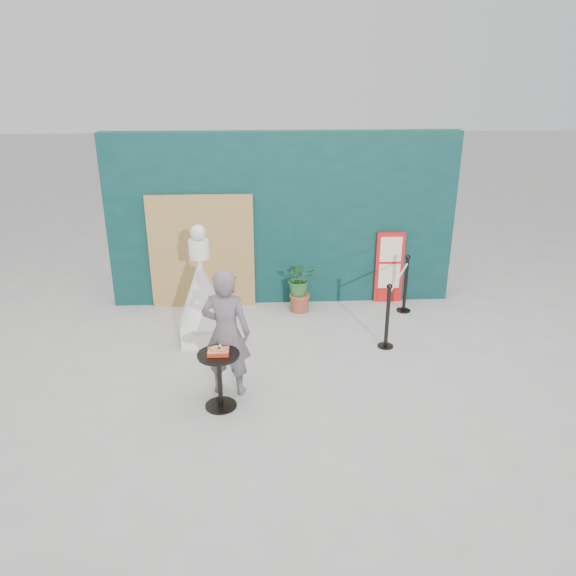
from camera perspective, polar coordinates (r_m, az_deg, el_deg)
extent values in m
plane|color=#ADAAA5|center=(7.52, 0.49, -10.52)|extent=(60.00, 60.00, 0.00)
cube|color=#0A2E2C|center=(9.83, -0.60, 6.95)|extent=(6.00, 0.30, 3.00)
cube|color=tan|center=(9.82, -8.75, 3.62)|extent=(1.80, 0.08, 2.00)
imported|color=#695A64|center=(7.17, -6.28, -4.54)|extent=(0.70, 0.53, 1.72)
cube|color=red|center=(10.16, 10.24, 2.07)|extent=(0.50, 0.06, 1.30)
cube|color=beige|center=(10.02, 10.42, 3.89)|extent=(0.38, 0.02, 0.45)
cube|color=beige|center=(10.18, 10.23, 1.21)|extent=(0.38, 0.02, 0.45)
cube|color=red|center=(10.31, 10.10, -0.61)|extent=(0.38, 0.02, 0.18)
cube|color=white|center=(8.80, -8.54, -4.39)|extent=(0.63, 0.63, 0.34)
cone|color=white|center=(8.53, -8.80, -0.25)|extent=(0.73, 0.73, 1.03)
cylinder|color=white|center=(8.31, -9.05, 3.92)|extent=(0.30, 0.30, 0.27)
sphere|color=silver|center=(8.23, -9.16, 5.59)|extent=(0.23, 0.23, 0.23)
cylinder|color=black|center=(7.29, -6.82, -11.77)|extent=(0.40, 0.40, 0.02)
cylinder|color=black|center=(7.11, -6.94, -9.42)|extent=(0.06, 0.06, 0.72)
cylinder|color=black|center=(6.92, -7.08, -6.76)|extent=(0.52, 0.52, 0.03)
cube|color=red|center=(6.90, -7.10, -6.47)|extent=(0.26, 0.19, 0.05)
cube|color=red|center=(6.89, -7.11, -6.27)|extent=(0.24, 0.17, 0.00)
cube|color=#E0A752|center=(6.89, -7.44, -6.12)|extent=(0.15, 0.14, 0.02)
cube|color=#CD8F4B|center=(6.86, -6.71, -6.23)|extent=(0.13, 0.13, 0.02)
cone|color=#F8FF43|center=(6.92, -6.93, -5.83)|extent=(0.06, 0.06, 0.06)
cylinder|color=brown|center=(9.80, 1.18, -1.58)|extent=(0.32, 0.32, 0.27)
cylinder|color=#995F32|center=(9.73, 1.19, -0.74)|extent=(0.36, 0.36, 0.04)
imported|color=#285D29|center=(9.62, 1.21, 1.00)|extent=(0.53, 0.46, 0.59)
cylinder|color=black|center=(8.76, 9.86, -5.82)|extent=(0.24, 0.24, 0.02)
cylinder|color=black|center=(8.55, 10.06, -3.03)|extent=(0.06, 0.06, 0.96)
sphere|color=black|center=(8.35, 10.29, 0.15)|extent=(0.09, 0.09, 0.09)
cylinder|color=black|center=(10.03, 11.64, -2.25)|extent=(0.24, 0.24, 0.02)
cylinder|color=black|center=(9.85, 11.85, 0.25)|extent=(0.06, 0.06, 0.96)
sphere|color=black|center=(9.68, 12.08, 3.06)|extent=(0.09, 0.09, 0.09)
cylinder|color=white|center=(9.05, 11.20, 1.06)|extent=(0.63, 1.31, 0.03)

